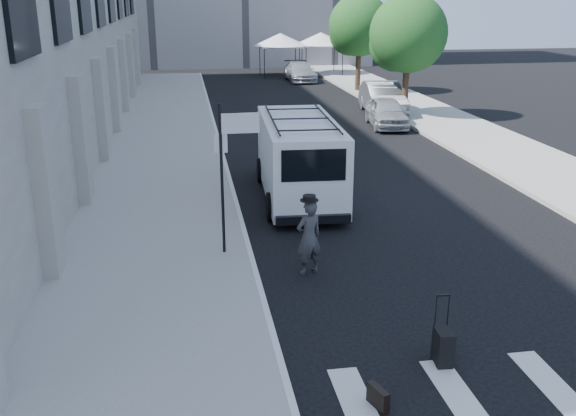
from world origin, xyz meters
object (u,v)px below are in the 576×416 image
object	(u,v)px
businessman	(309,237)
parked_car_a	(387,112)
briefcase	(378,397)
parked_car_b	(383,98)
cargo_van	(298,157)
suitcase	(443,347)
parked_car_c	(300,72)

from	to	relation	value
businessman	parked_car_a	distance (m)	17.27
briefcase	parked_car_b	bearing A→B (deg)	53.66
cargo_van	parked_car_b	world-z (taller)	cargo_van
businessman	cargo_van	size ratio (longest dim) A/B	0.26
suitcase	briefcase	bearing A→B (deg)	-140.41
businessman	parked_car_b	size ratio (longest dim) A/B	0.34
briefcase	suitcase	xyz separation A→B (m)	(1.42, 1.00, 0.15)
businessman	briefcase	size ratio (longest dim) A/B	3.86
cargo_van	parked_car_c	xyz separation A→B (m)	(5.03, 27.47, -0.57)
businessman	parked_car_b	xyz separation A→B (m)	(7.61, 19.11, -0.03)
parked_car_b	parked_car_c	size ratio (longest dim) A/B	1.09
cargo_van	parked_car_b	xyz separation A→B (m)	(6.83, 13.43, -0.42)
businessman	suitcase	world-z (taller)	businessman
parked_car_c	cargo_van	bearing A→B (deg)	-100.65
businessman	parked_car_b	bearing A→B (deg)	-132.99
briefcase	cargo_van	xyz separation A→B (m)	(0.69, 10.68, 1.07)
businessman	briefcase	bearing A→B (deg)	69.78
briefcase	parked_car_a	size ratio (longest dim) A/B	0.11
businessman	cargo_van	distance (m)	5.75
briefcase	parked_car_a	bearing A→B (deg)	53.15
parked_car_c	briefcase	bearing A→B (deg)	-98.80
cargo_van	businessman	bearing A→B (deg)	-95.02
briefcase	cargo_van	world-z (taller)	cargo_van
parked_car_c	suitcase	bearing A→B (deg)	-96.87
briefcase	cargo_van	size ratio (longest dim) A/B	0.07
suitcase	parked_car_b	size ratio (longest dim) A/B	0.24
businessman	parked_car_c	bearing A→B (deg)	-121.23
businessman	cargo_van	world-z (taller)	cargo_van
briefcase	parked_car_c	size ratio (longest dim) A/B	0.10
parked_car_b	parked_car_c	world-z (taller)	parked_car_b
parked_car_a	parked_car_b	bearing A→B (deg)	82.48
suitcase	parked_car_c	bearing A→B (deg)	87.90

